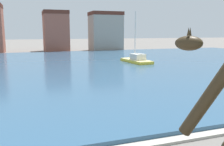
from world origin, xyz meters
The scene contains 5 objects.
harbor_water centered at (0.00, 30.48, 0.15)m, with size 82.05×43.44×0.31m, color #2D5170.
quay_edge_coping centered at (0.00, 8.51, 0.06)m, with size 82.05×0.50×0.12m, color #ADA89E.
sailboat_yellow centered at (8.92, 30.65, 0.50)m, with size 2.56×6.45×7.02m.
townhouse_narrow_midrow centered at (1.31, 56.77, 4.46)m, with size 5.31×7.01×8.90m.
townhouse_corner_house centered at (12.56, 55.36, 4.45)m, with size 7.21×5.61×8.88m.
Camera 1 is at (-4.74, 0.60, 4.40)m, focal length 38.97 mm.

